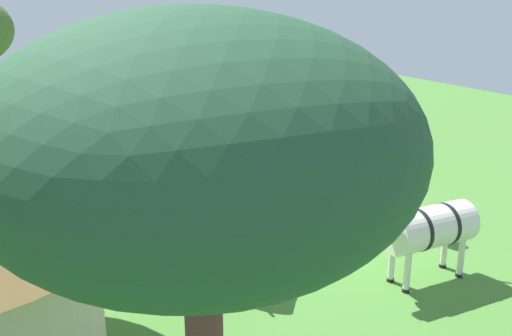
{
  "coord_description": "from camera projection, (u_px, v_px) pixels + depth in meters",
  "views": [
    {
      "loc": [
        -9.71,
        5.59,
        4.69
      ],
      "look_at": [
        0.91,
        0.31,
        1.0
      ],
      "focal_mm": 38.58,
      "sensor_mm": 36.0,
      "label": 1
    }
  ],
  "objects": [
    {
      "name": "patio_dining_table",
      "position": [
        205.0,
        166.0,
        13.71
      ],
      "size": [
        1.63,
        1.26,
        0.74
      ],
      "rotation": [
        0.0,
        0.0,
        -0.23
      ],
      "color": "silver",
      "rests_on": "ground_plane"
    },
    {
      "name": "brick_patio_kerb",
      "position": [
        367.0,
        170.0,
        15.51
      ],
      "size": [
        0.76,
        2.82,
        0.08
      ],
      "primitive_type": "cube",
      "rotation": [
        0.0,
        0.0,
        1.43
      ],
      "color": "#A6594D",
      "rests_on": "ground_plane"
    },
    {
      "name": "guest_beside_umbrella",
      "position": [
        225.0,
        177.0,
        11.85
      ],
      "size": [
        0.59,
        0.23,
        1.63
      ],
      "rotation": [
        0.0,
        0.0,
        3.08
      ],
      "color": "black",
      "rests_on": "ground_plane"
    },
    {
      "name": "shade_umbrella",
      "position": [
        203.0,
        86.0,
        13.11
      ],
      "size": [
        3.3,
        3.3,
        2.99
      ],
      "color": "#4C441A",
      "rests_on": "ground_plane"
    },
    {
      "name": "patio_chair_east_end",
      "position": [
        255.0,
        173.0,
        13.62
      ],
      "size": [
        0.6,
        0.59,
        0.9
      ],
      "rotation": [
        0.0,
        0.0,
        -0.57
      ],
      "color": "silver",
      "rests_on": "ground_plane"
    },
    {
      "name": "zebra_by_umbrella",
      "position": [
        106.0,
        165.0,
        12.73
      ],
      "size": [
        2.02,
        1.31,
        1.5
      ],
      "rotation": [
        0.0,
        0.0,
        2.02
      ],
      "color": "silver",
      "rests_on": "ground_plane"
    },
    {
      "name": "acacia_tree_behind_hut",
      "position": [
        198.0,
        152.0,
        3.07
      ],
      "size": [
        2.51,
        2.51,
        4.65
      ],
      "color": "brown",
      "rests_on": "ground_plane"
    },
    {
      "name": "patio_chair_near_lawn",
      "position": [
        176.0,
        186.0,
        12.68
      ],
      "size": [
        0.6,
        0.6,
        0.9
      ],
      "rotation": [
        0.0,
        0.0,
        -2.51
      ],
      "color": "silver",
      "rests_on": "ground_plane"
    },
    {
      "name": "patio_chair_west_end",
      "position": [
        189.0,
        159.0,
        14.84
      ],
      "size": [
        0.43,
        0.45,
        0.9
      ],
      "rotation": [
        0.0,
        0.0,
        1.55
      ],
      "color": "silver",
      "rests_on": "ground_plane"
    },
    {
      "name": "ground_plane",
      "position": [
        287.0,
        221.0,
        12.07
      ],
      "size": [
        36.0,
        36.0,
        0.0
      ],
      "primitive_type": "plane",
      "color": "#457A30"
    },
    {
      "name": "zebra_toward_hut",
      "position": [
        428.0,
        228.0,
        9.26
      ],
      "size": [
        0.73,
        2.26,
        1.5
      ],
      "rotation": [
        0.0,
        0.0,
        6.28
      ],
      "color": "silver",
      "rests_on": "ground_plane"
    },
    {
      "name": "standing_watcher",
      "position": [
        414.0,
        186.0,
        11.25
      ],
      "size": [
        0.47,
        0.45,
        1.64
      ],
      "rotation": [
        0.0,
        0.0,
        -0.73
      ],
      "color": "black",
      "rests_on": "ground_plane"
    },
    {
      "name": "zebra_nearest_camera",
      "position": [
        248.0,
        223.0,
        9.54
      ],
      "size": [
        1.78,
        1.5,
        1.47
      ],
      "rotation": [
        0.0,
        0.0,
        4.06
      ],
      "color": "silver",
      "rests_on": "ground_plane"
    }
  ]
}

